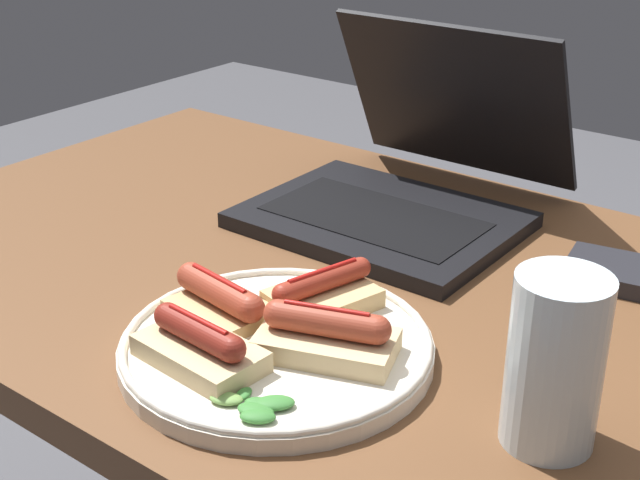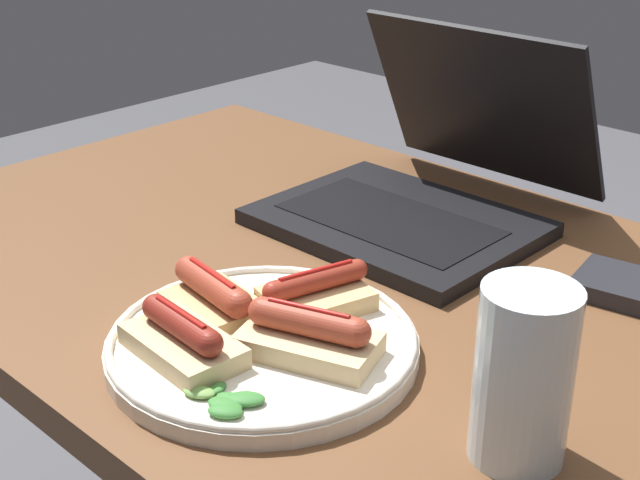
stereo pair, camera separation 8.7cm
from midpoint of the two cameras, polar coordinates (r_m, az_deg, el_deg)
desk at (r=0.97m, az=6.52°, el=-9.04°), size 1.24×0.68×0.77m
laptop at (r=1.07m, az=8.91°, el=3.33°), size 0.30×0.33×0.22m
plate at (r=0.79m, az=-0.37°, el=-6.82°), size 0.28×0.28×0.02m
sausage_toast_left at (r=0.76m, az=2.56°, el=-6.22°), size 0.13×0.10×0.05m
sausage_toast_middle at (r=0.76m, az=-5.57°, el=-6.38°), size 0.12×0.07×0.04m
sausage_toast_right at (r=0.84m, az=2.74°, el=-3.50°), size 0.09×0.11×0.04m
sausage_toast_extra at (r=0.83m, az=-3.87°, el=-3.57°), size 0.11×0.08×0.04m
salad_pile at (r=0.72m, az=-2.68°, el=-9.94°), size 0.08×0.06×0.01m
drinking_glass at (r=0.67m, az=16.60°, el=-8.41°), size 0.07×0.07×0.14m
external_drive at (r=0.96m, az=22.01°, el=-3.03°), size 0.13×0.10×0.02m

